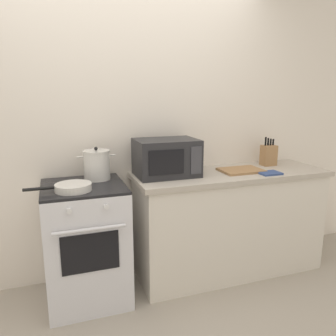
# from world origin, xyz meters

# --- Properties ---
(ground_plane) EXTENTS (10.00, 10.00, 0.00)m
(ground_plane) POSITION_xyz_m (0.00, 0.00, 0.00)
(ground_plane) COLOR #9E9384
(back_wall) EXTENTS (4.40, 0.10, 2.50)m
(back_wall) POSITION_xyz_m (0.30, 0.97, 1.25)
(back_wall) COLOR silver
(back_wall) RESTS_ON ground_plane
(lower_cabinet_right) EXTENTS (1.64, 0.56, 0.88)m
(lower_cabinet_right) POSITION_xyz_m (0.90, 0.62, 0.44)
(lower_cabinet_right) COLOR beige
(lower_cabinet_right) RESTS_ON ground_plane
(countertop_right) EXTENTS (1.70, 0.60, 0.04)m
(countertop_right) POSITION_xyz_m (0.90, 0.62, 0.90)
(countertop_right) COLOR #ADA393
(countertop_right) RESTS_ON lower_cabinet_right
(stove) EXTENTS (0.60, 0.64, 0.92)m
(stove) POSITION_xyz_m (-0.35, 0.60, 0.46)
(stove) COLOR silver
(stove) RESTS_ON ground_plane
(stock_pot) EXTENTS (0.29, 0.21, 0.26)m
(stock_pot) POSITION_xyz_m (-0.23, 0.74, 1.04)
(stock_pot) COLOR silver
(stock_pot) RESTS_ON stove
(frying_pan) EXTENTS (0.45, 0.25, 0.05)m
(frying_pan) POSITION_xyz_m (-0.43, 0.47, 0.95)
(frying_pan) COLOR silver
(frying_pan) RESTS_ON stove
(microwave) EXTENTS (0.50, 0.37, 0.30)m
(microwave) POSITION_xyz_m (0.33, 0.68, 1.07)
(microwave) COLOR #232326
(microwave) RESTS_ON countertop_right
(cutting_board) EXTENTS (0.36, 0.26, 0.02)m
(cutting_board) POSITION_xyz_m (0.99, 0.60, 0.93)
(cutting_board) COLOR #997047
(cutting_board) RESTS_ON countertop_right
(knife_block) EXTENTS (0.13, 0.10, 0.27)m
(knife_block) POSITION_xyz_m (1.36, 0.74, 1.02)
(knife_block) COLOR #997047
(knife_block) RESTS_ON countertop_right
(oven_mitt) EXTENTS (0.18, 0.14, 0.02)m
(oven_mitt) POSITION_xyz_m (1.16, 0.44, 0.93)
(oven_mitt) COLOR #33477A
(oven_mitt) RESTS_ON countertop_right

